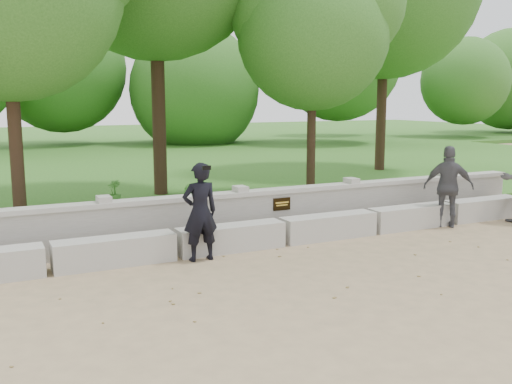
{
  "coord_description": "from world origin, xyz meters",
  "views": [
    {
      "loc": [
        -4.83,
        -6.9,
        2.59
      ],
      "look_at": [
        -0.61,
        1.72,
        1.03
      ],
      "focal_mm": 40.0,
      "sensor_mm": 36.0,
      "label": 1
    }
  ],
  "objects": [
    {
      "name": "ground",
      "position": [
        0.0,
        0.0,
        0.0
      ],
      "size": [
        80.0,
        80.0,
        0.0
      ],
      "primitive_type": "plane",
      "color": "#A08762",
      "rests_on": "ground"
    },
    {
      "name": "lawn",
      "position": [
        0.0,
        14.0,
        0.12
      ],
      "size": [
        40.0,
        22.0,
        0.25
      ],
      "primitive_type": "cube",
      "color": "#27571C",
      "rests_on": "ground"
    },
    {
      "name": "concrete_bench",
      "position": [
        0.0,
        1.9,
        0.22
      ],
      "size": [
        11.9,
        0.45,
        0.45
      ],
      "color": "#B6B3AC",
      "rests_on": "ground"
    },
    {
      "name": "parapet_wall",
      "position": [
        0.0,
        2.6,
        0.46
      ],
      "size": [
        12.5,
        0.35,
        0.9
      ],
      "color": "#ABA8A2",
      "rests_on": "ground"
    },
    {
      "name": "man_main",
      "position": [
        -1.69,
        1.57,
        0.8
      ],
      "size": [
        0.59,
        0.52,
        1.6
      ],
      "color": "black",
      "rests_on": "ground"
    },
    {
      "name": "visitor_right",
      "position": [
        3.72,
        1.66,
        0.83
      ],
      "size": [
        1.01,
        0.94,
        1.67
      ],
      "color": "#46464C",
      "rests_on": "ground"
    },
    {
      "name": "tree_near_right",
      "position": [
        2.4,
        4.84,
        4.36
      ],
      "size": [
        3.58,
        3.58,
        5.91
      ],
      "color": "#382619",
      "rests_on": "lawn"
    },
    {
      "name": "shrub_a",
      "position": [
        -3.3,
        3.3,
        0.52
      ],
      "size": [
        0.32,
        0.26,
        0.53
      ],
      "primitive_type": "imported",
      "rotation": [
        0.0,
        0.0,
        0.29
      ],
      "color": "#377126",
      "rests_on": "lawn"
    },
    {
      "name": "shrub_b",
      "position": [
        -0.83,
        4.44,
        0.52
      ],
      "size": [
        0.38,
        0.39,
        0.55
      ],
      "primitive_type": "imported",
      "rotation": [
        0.0,
        0.0,
        2.23
      ],
      "color": "#377126",
      "rests_on": "lawn"
    },
    {
      "name": "shrub_c",
      "position": [
        5.9,
        3.3,
        0.55
      ],
      "size": [
        0.71,
        0.68,
        0.61
      ],
      "primitive_type": "imported",
      "rotation": [
        0.0,
        0.0,
        3.67
      ],
      "color": "#377126",
      "rests_on": "lawn"
    },
    {
      "name": "shrub_d",
      "position": [
        -2.13,
        5.9,
        0.52
      ],
      "size": [
        0.4,
        0.4,
        0.54
      ],
      "primitive_type": "imported",
      "rotation": [
        0.0,
        0.0,
        5.49
      ],
      "color": "#377126",
      "rests_on": "lawn"
    }
  ]
}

